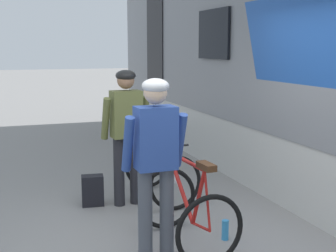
{
  "coord_description": "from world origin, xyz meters",
  "views": [
    {
      "loc": [
        -1.59,
        -3.89,
        2.05
      ],
      "look_at": [
        0.36,
        1.56,
        1.05
      ],
      "focal_mm": 49.23,
      "sensor_mm": 36.0,
      "label": 1
    }
  ],
  "objects": [
    {
      "name": "cyclist_far_in_blue",
      "position": [
        -0.27,
        0.16,
        1.05
      ],
      "size": [
        0.61,
        0.31,
        1.76
      ],
      "color": "#4C515B",
      "rests_on": "ground"
    },
    {
      "name": "bicycle_near_silver",
      "position": [
        0.36,
        1.84,
        0.4
      ],
      "size": [
        0.75,
        1.1,
        0.99
      ],
      "color": "black",
      "rests_on": "ground"
    },
    {
      "name": "backpack_on_platform",
      "position": [
        -0.57,
        1.87,
        0.2
      ],
      "size": [
        0.3,
        0.22,
        0.4
      ],
      "primitive_type": "cube",
      "rotation": [
        0.0,
        0.0,
        -0.14
      ],
      "color": "black",
      "rests_on": "ground"
    },
    {
      "name": "bicycle_far_red",
      "position": [
        0.11,
        0.3,
        0.4
      ],
      "size": [
        0.78,
        1.11,
        0.99
      ],
      "color": "black",
      "rests_on": "ground"
    },
    {
      "name": "cyclist_near_in_olive",
      "position": [
        -0.13,
        1.77,
        1.05
      ],
      "size": [
        0.62,
        0.33,
        1.76
      ],
      "color": "#232328",
      "rests_on": "ground"
    },
    {
      "name": "water_bottle_near_the_bikes",
      "position": [
        0.56,
        0.31,
        0.11
      ],
      "size": [
        0.08,
        0.08,
        0.22
      ],
      "primitive_type": "cylinder",
      "color": "#338CCC",
      "rests_on": "ground"
    }
  ]
}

